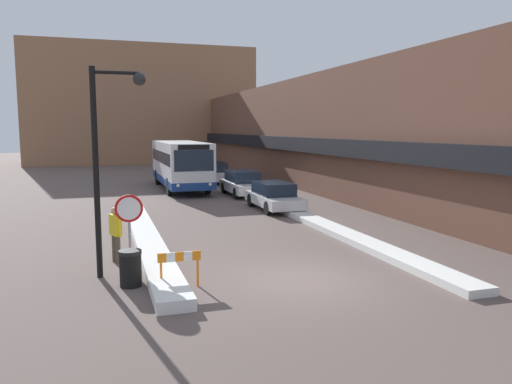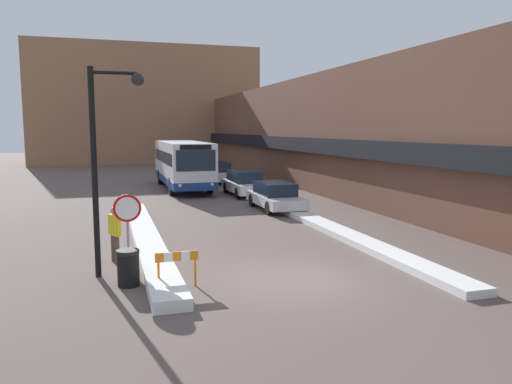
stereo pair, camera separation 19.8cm
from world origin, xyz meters
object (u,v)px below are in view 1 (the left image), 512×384
at_px(street_lamp, 107,147).
at_px(construction_barricade, 179,262).
at_px(stop_sign, 129,217).
at_px(city_bus, 180,163).
at_px(trash_bin, 131,268).
at_px(parked_car_front, 274,196).
at_px(parked_car_middle, 243,183).
at_px(pedestrian, 116,229).
at_px(parked_car_back, 215,172).

distance_m(street_lamp, construction_barricade, 3.69).
bearing_deg(stop_sign, city_bus, 77.19).
distance_m(city_bus, trash_bin, 21.11).
bearing_deg(parked_car_front, parked_car_middle, 90.00).
bearing_deg(pedestrian, street_lamp, -30.34).
height_order(parked_car_front, parked_car_middle, parked_car_middle).
relative_size(parked_car_back, pedestrian, 2.57).
xyz_separation_m(stop_sign, construction_barricade, (1.13, -1.45, -0.98)).
height_order(parked_car_front, parked_car_back, parked_car_back).
distance_m(city_bus, pedestrian, 18.72).
bearing_deg(city_bus, construction_barricade, -98.99).
relative_size(parked_car_middle, stop_sign, 2.07).
relative_size(city_bus, street_lamp, 1.83).
distance_m(parked_car_front, parked_car_back, 13.40).
bearing_deg(parked_car_middle, trash_bin, -115.29).
xyz_separation_m(parked_car_front, parked_car_back, (0.00, 13.40, 0.05)).
height_order(parked_car_front, street_lamp, street_lamp).
bearing_deg(pedestrian, construction_barricade, 2.55).
distance_m(parked_car_front, construction_barricade, 12.77).
bearing_deg(stop_sign, construction_barricade, -52.07).
xyz_separation_m(parked_car_middle, street_lamp, (-8.10, -15.12, 2.81)).
distance_m(parked_car_front, parked_car_middle, 5.69).
bearing_deg(parked_car_front, pedestrian, -134.74).
bearing_deg(street_lamp, stop_sign, -14.66).
height_order(city_bus, pedestrian, city_bus).
height_order(parked_car_middle, construction_barricade, parked_car_middle).
relative_size(parked_car_middle, parked_car_back, 1.07).
relative_size(parked_car_middle, construction_barricade, 4.27).
relative_size(city_bus, parked_car_front, 2.32).
relative_size(parked_car_back, trash_bin, 4.62).
distance_m(city_bus, stop_sign, 20.16).
xyz_separation_m(parked_car_middle, construction_barricade, (-6.46, -16.71, -0.09)).
bearing_deg(parked_car_back, street_lamp, -109.53).
height_order(stop_sign, pedestrian, stop_sign).
xyz_separation_m(parked_car_front, parked_car_middle, (0.00, 5.69, 0.06)).
relative_size(parked_car_front, trash_bin, 4.72).
distance_m(parked_car_front, stop_sign, 12.25).
distance_m(stop_sign, trash_bin, 1.49).
bearing_deg(street_lamp, parked_car_middle, 61.83).
relative_size(pedestrian, trash_bin, 1.80).
xyz_separation_m(city_bus, street_lamp, (-4.98, -19.52, 1.83)).
bearing_deg(city_bus, parked_car_back, 46.62).
relative_size(parked_car_middle, street_lamp, 0.83).
relative_size(pedestrian, construction_barricade, 1.56).
height_order(parked_car_back, trash_bin, parked_car_back).
distance_m(parked_car_back, trash_bin, 25.08).
height_order(city_bus, parked_car_back, city_bus).
bearing_deg(city_bus, parked_car_front, -72.83).
xyz_separation_m(street_lamp, construction_barricade, (1.64, -1.59, -2.90)).
relative_size(city_bus, pedestrian, 6.08).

